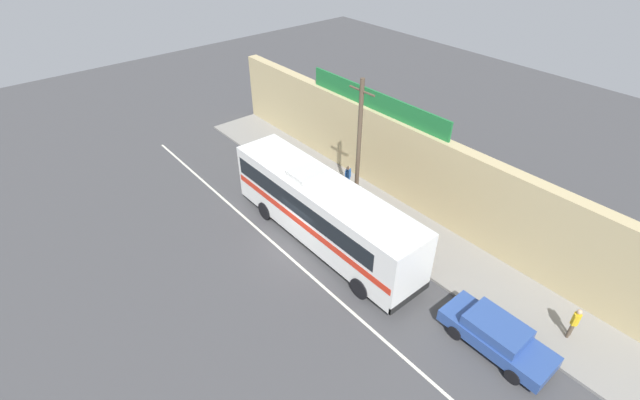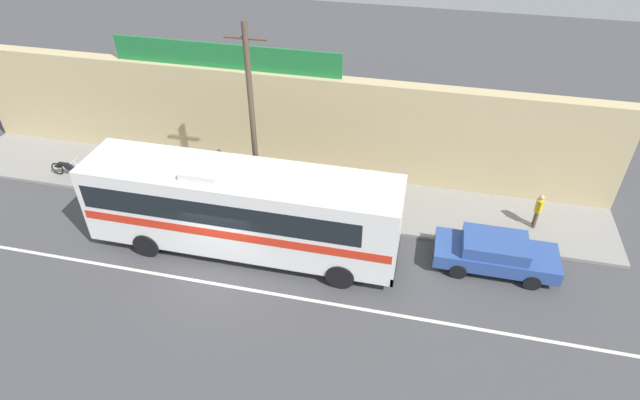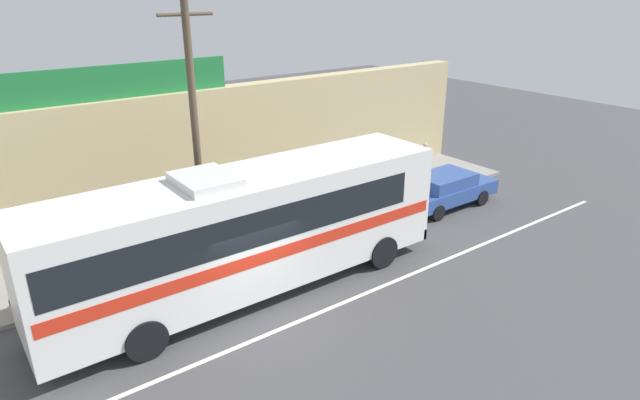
{
  "view_description": "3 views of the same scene",
  "coord_description": "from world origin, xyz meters",
  "px_view_note": "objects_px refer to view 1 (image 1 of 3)",
  "views": [
    {
      "loc": [
        14.06,
        -10.21,
        15.29
      ],
      "look_at": [
        -0.08,
        1.58,
        2.2
      ],
      "focal_mm": 24.94,
      "sensor_mm": 36.0,
      "label": 1
    },
    {
      "loc": [
        6.77,
        -13.08,
        13.83
      ],
      "look_at": [
        3.26,
        2.32,
        2.1
      ],
      "focal_mm": 29.3,
      "sensor_mm": 36.0,
      "label": 2
    },
    {
      "loc": [
        -6.13,
        -10.88,
        8.29
      ],
      "look_at": [
        3.56,
        2.11,
        1.85
      ],
      "focal_mm": 30.51,
      "sensor_mm": 36.0,
      "label": 3
    }
  ],
  "objects_px": {
    "pedestrian_near_shop": "(575,321)",
    "utility_pole": "(358,153)",
    "pedestrian_by_curb": "(348,176)",
    "motorcycle_blue": "(304,176)",
    "motorcycle_purple": "(275,157)",
    "motorcycle_green": "(264,147)",
    "parked_car": "(496,335)",
    "intercity_bus": "(322,208)"
  },
  "relations": [
    {
      "from": "parked_car",
      "to": "pedestrian_by_curb",
      "type": "xyz_separation_m",
      "value": [
        -11.99,
        3.04,
        0.37
      ]
    },
    {
      "from": "intercity_bus",
      "to": "motorcycle_purple",
      "type": "xyz_separation_m",
      "value": [
        -7.99,
        2.63,
        -1.5
      ]
    },
    {
      "from": "motorcycle_blue",
      "to": "motorcycle_green",
      "type": "height_order",
      "value": "same"
    },
    {
      "from": "motorcycle_purple",
      "to": "pedestrian_by_curb",
      "type": "distance_m",
      "value": 5.73
    },
    {
      "from": "parked_car",
      "to": "intercity_bus",
      "type": "bearing_deg",
      "value": -173.72
    },
    {
      "from": "pedestrian_by_curb",
      "to": "utility_pole",
      "type": "bearing_deg",
      "value": -34.16
    },
    {
      "from": "intercity_bus",
      "to": "parked_car",
      "type": "distance_m",
      "value": 9.66
    },
    {
      "from": "utility_pole",
      "to": "pedestrian_near_shop",
      "type": "height_order",
      "value": "utility_pole"
    },
    {
      "from": "motorcycle_blue",
      "to": "utility_pole",
      "type": "bearing_deg",
      "value": -1.35
    },
    {
      "from": "intercity_bus",
      "to": "pedestrian_near_shop",
      "type": "xyz_separation_m",
      "value": [
        11.24,
        3.78,
        -1.02
      ]
    },
    {
      "from": "parked_car",
      "to": "pedestrian_near_shop",
      "type": "relative_size",
      "value": 2.86
    },
    {
      "from": "intercity_bus",
      "to": "utility_pole",
      "type": "xyz_separation_m",
      "value": [
        -0.16,
        2.51,
        2.21
      ]
    },
    {
      "from": "utility_pole",
      "to": "motorcycle_green",
      "type": "xyz_separation_m",
      "value": [
        -9.43,
        0.32,
        -3.71
      ]
    },
    {
      "from": "intercity_bus",
      "to": "motorcycle_blue",
      "type": "distance_m",
      "value": 5.7
    },
    {
      "from": "parked_car",
      "to": "motorcycle_blue",
      "type": "distance_m",
      "value": 14.43
    },
    {
      "from": "parked_car",
      "to": "pedestrian_by_curb",
      "type": "height_order",
      "value": "pedestrian_by_curb"
    },
    {
      "from": "parked_car",
      "to": "motorcycle_purple",
      "type": "distance_m",
      "value": 17.57
    },
    {
      "from": "motorcycle_blue",
      "to": "pedestrian_by_curb",
      "type": "height_order",
      "value": "pedestrian_by_curb"
    },
    {
      "from": "parked_car",
      "to": "motorcycle_blue",
      "type": "height_order",
      "value": "parked_car"
    },
    {
      "from": "intercity_bus",
      "to": "pedestrian_by_curb",
      "type": "bearing_deg",
      "value": 121.18
    },
    {
      "from": "motorcycle_green",
      "to": "pedestrian_near_shop",
      "type": "relative_size",
      "value": 1.19
    },
    {
      "from": "utility_pole",
      "to": "pedestrian_by_curb",
      "type": "xyz_separation_m",
      "value": [
        -2.32,
        1.57,
        -3.17
      ]
    },
    {
      "from": "motorcycle_blue",
      "to": "motorcycle_purple",
      "type": "bearing_deg",
      "value": 179.9
    },
    {
      "from": "intercity_bus",
      "to": "motorcycle_green",
      "type": "xyz_separation_m",
      "value": [
        -9.59,
        2.84,
        -1.5
      ]
    },
    {
      "from": "parked_car",
      "to": "motorcycle_purple",
      "type": "xyz_separation_m",
      "value": [
        -17.5,
        1.58,
        -0.17
      ]
    },
    {
      "from": "utility_pole",
      "to": "motorcycle_green",
      "type": "distance_m",
      "value": 10.14
    },
    {
      "from": "utility_pole",
      "to": "motorcycle_purple",
      "type": "xyz_separation_m",
      "value": [
        -7.83,
        0.12,
        -3.71
      ]
    },
    {
      "from": "motorcycle_green",
      "to": "pedestrian_by_curb",
      "type": "relative_size",
      "value": 1.12
    },
    {
      "from": "pedestrian_near_shop",
      "to": "intercity_bus",
      "type": "bearing_deg",
      "value": -161.39
    },
    {
      "from": "motorcycle_green",
      "to": "motorcycle_purple",
      "type": "bearing_deg",
      "value": -7.38
    },
    {
      "from": "parked_car",
      "to": "motorcycle_blue",
      "type": "xyz_separation_m",
      "value": [
        -14.34,
        1.58,
        -0.17
      ]
    },
    {
      "from": "motorcycle_purple",
      "to": "pedestrian_near_shop",
      "type": "distance_m",
      "value": 19.26
    },
    {
      "from": "intercity_bus",
      "to": "utility_pole",
      "type": "bearing_deg",
      "value": 93.55
    },
    {
      "from": "intercity_bus",
      "to": "parked_car",
      "type": "bearing_deg",
      "value": 6.28
    },
    {
      "from": "parked_car",
      "to": "motorcycle_green",
      "type": "xyz_separation_m",
      "value": [
        -19.1,
        1.79,
        -0.17
      ]
    },
    {
      "from": "motorcycle_blue",
      "to": "motorcycle_purple",
      "type": "xyz_separation_m",
      "value": [
        -3.16,
        0.01,
        0.0
      ]
    },
    {
      "from": "intercity_bus",
      "to": "motorcycle_purple",
      "type": "bearing_deg",
      "value": 161.77
    },
    {
      "from": "motorcycle_blue",
      "to": "motorcycle_green",
      "type": "xyz_separation_m",
      "value": [
        -4.76,
        0.21,
        0.0
      ]
    },
    {
      "from": "pedestrian_near_shop",
      "to": "utility_pole",
      "type": "bearing_deg",
      "value": -173.65
    },
    {
      "from": "intercity_bus",
      "to": "motorcycle_purple",
      "type": "height_order",
      "value": "intercity_bus"
    },
    {
      "from": "parked_car",
      "to": "pedestrian_near_shop",
      "type": "xyz_separation_m",
      "value": [
        1.73,
        2.74,
        0.3
      ]
    },
    {
      "from": "motorcycle_green",
      "to": "pedestrian_by_curb",
      "type": "bearing_deg",
      "value": 9.95
    }
  ]
}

